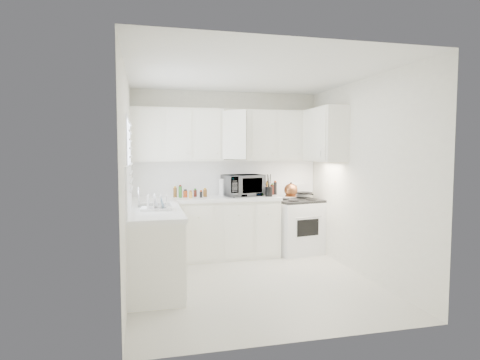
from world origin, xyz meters
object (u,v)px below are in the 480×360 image
object	(u,v)px
tea_kettle	(291,189)
microwave	(243,183)
dish_rack	(157,201)
stove	(298,219)
rice_cooker	(232,189)
utensil_crock	(269,185)

from	to	relation	value
tea_kettle	microwave	world-z (taller)	microwave
microwave	dish_rack	xyz separation A→B (m)	(-1.37, -1.21, -0.10)
stove	rice_cooker	bearing A→B (deg)	163.60
microwave	rice_cooker	size ratio (longest dim) A/B	2.85
tea_kettle	microwave	size ratio (longest dim) A/B	0.44
tea_kettle	microwave	bearing A→B (deg)	137.97
microwave	rice_cooker	xyz separation A→B (m)	(-0.16, 0.04, -0.10)
stove	microwave	size ratio (longest dim) A/B	1.85
stove	utensil_crock	distance (m)	0.79
rice_cooker	utensil_crock	xyz separation A→B (m)	(0.53, -0.23, 0.07)
stove	tea_kettle	xyz separation A→B (m)	(-0.18, -0.16, 0.50)
utensil_crock	stove	bearing A→B (deg)	13.37
stove	tea_kettle	size ratio (longest dim) A/B	4.26
rice_cooker	microwave	bearing A→B (deg)	2.77
dish_rack	rice_cooker	bearing A→B (deg)	50.08
microwave	rice_cooker	bearing A→B (deg)	153.29
microwave	dish_rack	distance (m)	1.83
stove	utensil_crock	world-z (taller)	utensil_crock
tea_kettle	rice_cooker	distance (m)	0.92
stove	tea_kettle	world-z (taller)	tea_kettle
utensil_crock	tea_kettle	bearing A→B (deg)	-5.59
utensil_crock	dish_rack	world-z (taller)	utensil_crock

